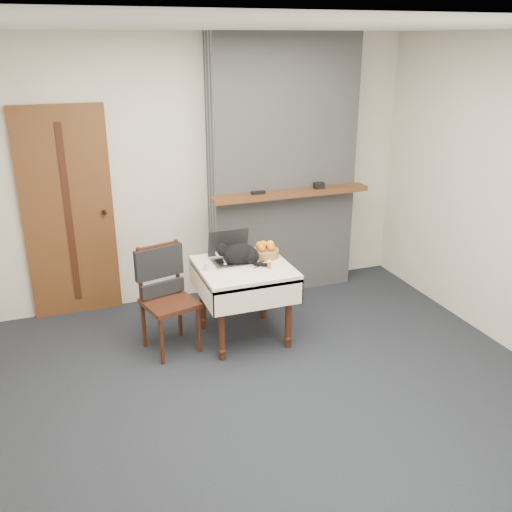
% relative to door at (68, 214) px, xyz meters
% --- Properties ---
extents(ground, '(4.50, 4.50, 0.00)m').
position_rel_door_xyz_m(ground, '(1.20, -1.97, -1.00)').
color(ground, black).
rests_on(ground, ground).
extents(room_shell, '(4.52, 4.01, 2.61)m').
position_rel_door_xyz_m(room_shell, '(1.20, -1.51, 0.76)').
color(room_shell, beige).
rests_on(room_shell, ground).
extents(door, '(0.82, 0.10, 2.00)m').
position_rel_door_xyz_m(door, '(0.00, 0.00, 0.00)').
color(door, brown).
rests_on(door, ground).
extents(chimney, '(1.62, 0.48, 2.60)m').
position_rel_door_xyz_m(chimney, '(2.10, -0.13, 0.30)').
color(chimney, gray).
rests_on(chimney, ground).
extents(side_table, '(0.78, 0.78, 0.70)m').
position_rel_door_xyz_m(side_table, '(1.36, -1.06, -0.41)').
color(side_table, '#381E0F').
rests_on(side_table, ground).
extents(laptop, '(0.36, 0.31, 0.27)m').
position_rel_door_xyz_m(laptop, '(1.29, -0.93, -0.23)').
color(laptop, '#B7B7BC').
rests_on(laptop, side_table).
extents(cat, '(0.42, 0.27, 0.22)m').
position_rel_door_xyz_m(cat, '(1.34, -1.03, -0.21)').
color(cat, black).
rests_on(cat, side_table).
extents(cream_jar, '(0.06, 0.06, 0.07)m').
position_rel_door_xyz_m(cream_jar, '(1.03, -1.07, -0.27)').
color(cream_jar, silver).
rests_on(cream_jar, side_table).
extents(pill_bottle, '(0.03, 0.03, 0.07)m').
position_rel_door_xyz_m(pill_bottle, '(1.54, -1.20, -0.26)').
color(pill_bottle, '#B44516').
rests_on(pill_bottle, side_table).
extents(fruit_basket, '(0.24, 0.24, 0.14)m').
position_rel_door_xyz_m(fruit_basket, '(1.61, -0.93, -0.24)').
color(fruit_basket, olive).
rests_on(fruit_basket, side_table).
extents(desk_clutter, '(0.13, 0.04, 0.01)m').
position_rel_door_xyz_m(desk_clutter, '(1.51, -1.05, -0.30)').
color(desk_clutter, black).
rests_on(desk_clutter, side_table).
extents(chair, '(0.51, 0.50, 0.92)m').
position_rel_door_xyz_m(chair, '(0.68, -0.95, -0.41)').
color(chair, '#381E0F').
rests_on(chair, ground).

